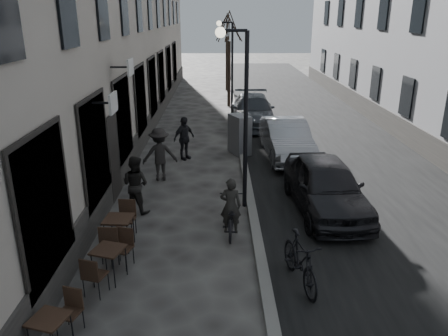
{
  "coord_description": "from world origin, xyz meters",
  "views": [
    {
      "loc": [
        -0.77,
        -5.88,
        5.4
      ],
      "look_at": [
        -0.63,
        4.31,
        1.8
      ],
      "focal_mm": 35.0,
      "sensor_mm": 36.0,
      "label": 1
    }
  ],
  "objects_px": {
    "tree_far": "(227,25)",
    "bistro_set_c": "(119,230)",
    "pedestrian_near": "(136,184)",
    "car_far": "(253,111)",
    "streetlamp_near": "(240,101)",
    "tree_near": "(229,27)",
    "bicycle": "(231,216)",
    "car_mid": "(286,139)",
    "streetlamp_far": "(229,59)",
    "pedestrian_far": "(184,138)",
    "moped": "(300,261)",
    "pedestrian_mid": "(160,154)",
    "utility_cabinet": "(240,134)",
    "bistro_set_a": "(51,331)",
    "bistro_set_b": "(109,261)",
    "car_near": "(326,186)"
  },
  "relations": [
    {
      "from": "pedestrian_near",
      "to": "car_far",
      "type": "bearing_deg",
      "value": -86.6
    },
    {
      "from": "tree_far",
      "to": "bistro_set_b",
      "type": "relative_size",
      "value": 3.69
    },
    {
      "from": "tree_far",
      "to": "car_near",
      "type": "height_order",
      "value": "tree_far"
    },
    {
      "from": "tree_far",
      "to": "streetlamp_near",
      "type": "bearing_deg",
      "value": -90.2
    },
    {
      "from": "bicycle",
      "to": "pedestrian_mid",
      "type": "distance_m",
      "value": 4.54
    },
    {
      "from": "car_mid",
      "to": "car_far",
      "type": "relative_size",
      "value": 0.87
    },
    {
      "from": "tree_far",
      "to": "pedestrian_near",
      "type": "bearing_deg",
      "value": -98.08
    },
    {
      "from": "pedestrian_mid",
      "to": "car_mid",
      "type": "distance_m",
      "value": 5.28
    },
    {
      "from": "utility_cabinet",
      "to": "tree_near",
      "type": "bearing_deg",
      "value": 66.65
    },
    {
      "from": "streetlamp_near",
      "to": "pedestrian_mid",
      "type": "distance_m",
      "value": 4.1
    },
    {
      "from": "bicycle",
      "to": "car_mid",
      "type": "xyz_separation_m",
      "value": [
        2.38,
        6.33,
        0.29
      ]
    },
    {
      "from": "streetlamp_far",
      "to": "utility_cabinet",
      "type": "bearing_deg",
      "value": -87.69
    },
    {
      "from": "bicycle",
      "to": "moped",
      "type": "xyz_separation_m",
      "value": [
        1.38,
        -2.37,
        0.1
      ]
    },
    {
      "from": "bicycle",
      "to": "car_near",
      "type": "xyz_separation_m",
      "value": [
        2.76,
        1.31,
        0.31
      ]
    },
    {
      "from": "utility_cabinet",
      "to": "pedestrian_near",
      "type": "height_order",
      "value": "pedestrian_near"
    },
    {
      "from": "bistro_set_a",
      "to": "car_near",
      "type": "xyz_separation_m",
      "value": [
        5.87,
        5.6,
        0.34
      ]
    },
    {
      "from": "tree_near",
      "to": "pedestrian_mid",
      "type": "distance_m",
      "value": 13.55
    },
    {
      "from": "pedestrian_near",
      "to": "tree_far",
      "type": "bearing_deg",
      "value": -73.01
    },
    {
      "from": "bistro_set_c",
      "to": "pedestrian_near",
      "type": "height_order",
      "value": "pedestrian_near"
    },
    {
      "from": "bistro_set_a",
      "to": "bicycle",
      "type": "xyz_separation_m",
      "value": [
        3.11,
        4.28,
        0.03
      ]
    },
    {
      "from": "pedestrian_far",
      "to": "utility_cabinet",
      "type": "bearing_deg",
      "value": -25.75
    },
    {
      "from": "bistro_set_a",
      "to": "pedestrian_near",
      "type": "xyz_separation_m",
      "value": [
        0.45,
        5.59,
        0.41
      ]
    },
    {
      "from": "utility_cabinet",
      "to": "bistro_set_a",
      "type": "bearing_deg",
      "value": -132.72
    },
    {
      "from": "pedestrian_mid",
      "to": "car_mid",
      "type": "height_order",
      "value": "pedestrian_mid"
    },
    {
      "from": "tree_far",
      "to": "bicycle",
      "type": "relative_size",
      "value": 3.27
    },
    {
      "from": "streetlamp_near",
      "to": "tree_near",
      "type": "height_order",
      "value": "tree_near"
    },
    {
      "from": "bistro_set_c",
      "to": "bistro_set_b",
      "type": "bearing_deg",
      "value": -82.39
    },
    {
      "from": "utility_cabinet",
      "to": "bistro_set_b",
      "type": "bearing_deg",
      "value": -134.02
    },
    {
      "from": "streetlamp_far",
      "to": "tree_near",
      "type": "xyz_separation_m",
      "value": [
        0.07,
        3.0,
        1.5
      ]
    },
    {
      "from": "streetlamp_far",
      "to": "bistro_set_a",
      "type": "height_order",
      "value": "streetlamp_far"
    },
    {
      "from": "car_far",
      "to": "bistro_set_c",
      "type": "bearing_deg",
      "value": -107.22
    },
    {
      "from": "streetlamp_far",
      "to": "car_far",
      "type": "relative_size",
      "value": 0.98
    },
    {
      "from": "bicycle",
      "to": "bistro_set_c",
      "type": "bearing_deg",
      "value": 19.48
    },
    {
      "from": "streetlamp_near",
      "to": "bistro_set_c",
      "type": "height_order",
      "value": "streetlamp_near"
    },
    {
      "from": "car_far",
      "to": "streetlamp_near",
      "type": "bearing_deg",
      "value": -95.39
    },
    {
      "from": "pedestrian_near",
      "to": "bistro_set_a",
      "type": "bearing_deg",
      "value": 110.51
    },
    {
      "from": "bistro_set_c",
      "to": "streetlamp_near",
      "type": "bearing_deg",
      "value": 43.47
    },
    {
      "from": "utility_cabinet",
      "to": "pedestrian_mid",
      "type": "height_order",
      "value": "pedestrian_mid"
    },
    {
      "from": "pedestrian_near",
      "to": "pedestrian_far",
      "type": "bearing_deg",
      "value": -76.9
    },
    {
      "from": "streetlamp_far",
      "to": "pedestrian_far",
      "type": "distance_m",
      "value": 8.07
    },
    {
      "from": "utility_cabinet",
      "to": "moped",
      "type": "xyz_separation_m",
      "value": [
        0.82,
        -9.26,
        -0.23
      ]
    },
    {
      "from": "tree_far",
      "to": "bistro_set_c",
      "type": "xyz_separation_m",
      "value": [
        -3.07,
        -23.42,
        -4.18
      ]
    },
    {
      "from": "pedestrian_mid",
      "to": "tree_far",
      "type": "bearing_deg",
      "value": -108.56
    },
    {
      "from": "bistro_set_a",
      "to": "pedestrian_near",
      "type": "height_order",
      "value": "pedestrian_near"
    },
    {
      "from": "pedestrian_mid",
      "to": "pedestrian_far",
      "type": "distance_m",
      "value": 2.35
    },
    {
      "from": "streetlamp_far",
      "to": "tree_near",
      "type": "relative_size",
      "value": 0.89
    },
    {
      "from": "car_mid",
      "to": "car_far",
      "type": "distance_m",
      "value": 5.44
    },
    {
      "from": "pedestrian_near",
      "to": "pedestrian_far",
      "type": "height_order",
      "value": "pedestrian_far"
    },
    {
      "from": "tree_near",
      "to": "bistro_set_c",
      "type": "distance_m",
      "value": 18.18
    },
    {
      "from": "bistro_set_c",
      "to": "pedestrian_near",
      "type": "xyz_separation_m",
      "value": [
        0.04,
        2.1,
        0.35
      ]
    }
  ]
}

